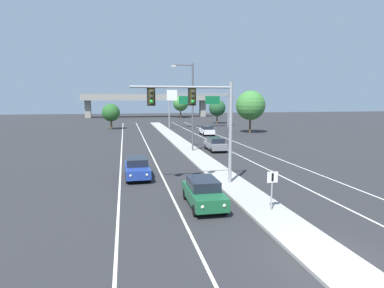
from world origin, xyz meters
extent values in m
plane|color=#28282B|center=(0.00, 0.00, 0.00)|extent=(260.00, 260.00, 0.00)
cube|color=#9E9B93|center=(0.00, 18.00, 0.07)|extent=(2.40, 110.00, 0.15)
cube|color=silver|center=(-4.70, 25.00, 0.00)|extent=(0.14, 100.00, 0.01)
cube|color=silver|center=(4.70, 25.00, 0.00)|extent=(0.14, 100.00, 0.01)
cube|color=silver|center=(-8.00, 25.00, 0.00)|extent=(0.14, 100.00, 0.01)
cube|color=silver|center=(8.00, 25.00, 0.00)|extent=(0.14, 100.00, 0.01)
cylinder|color=gray|center=(-0.16, 11.52, 3.75)|extent=(0.24, 0.24, 7.20)
cylinder|color=gray|center=(-3.65, 11.52, 6.95)|extent=(6.98, 0.16, 0.16)
cube|color=black|center=(-2.95, 11.56, 6.30)|extent=(0.56, 0.06, 1.20)
cube|color=#38330F|center=(-2.95, 11.52, 6.30)|extent=(0.32, 0.32, 1.00)
sphere|color=#282828|center=(-2.95, 11.35, 6.62)|extent=(0.22, 0.22, 0.22)
sphere|color=#282828|center=(-2.95, 11.35, 6.30)|extent=(0.22, 0.22, 0.22)
sphere|color=green|center=(-2.95, 11.35, 5.98)|extent=(0.22, 0.22, 0.22)
cube|color=black|center=(-5.75, 11.56, 6.30)|extent=(0.56, 0.06, 1.20)
cube|color=#38330F|center=(-5.75, 11.52, 6.30)|extent=(0.32, 0.32, 1.00)
sphere|color=#282828|center=(-5.75, 11.35, 6.62)|extent=(0.22, 0.22, 0.22)
sphere|color=#282828|center=(-5.75, 11.35, 6.30)|extent=(0.22, 0.22, 0.22)
sphere|color=green|center=(-5.75, 11.35, 5.98)|extent=(0.22, 0.22, 0.22)
cube|color=white|center=(-4.35, 11.50, 6.40)|extent=(0.70, 0.04, 0.70)
cylinder|color=gray|center=(0.16, 5.34, 1.25)|extent=(0.08, 0.08, 2.20)
cube|color=white|center=(0.16, 5.31, 2.00)|extent=(0.60, 0.03, 0.60)
cube|color=black|center=(0.16, 5.29, 2.00)|extent=(0.12, 0.01, 0.44)
cylinder|color=#4C4C51|center=(0.21, 26.48, 5.15)|extent=(0.20, 0.20, 10.00)
cylinder|color=#4C4C51|center=(-0.89, 26.48, 9.95)|extent=(2.20, 0.12, 0.12)
cube|color=#B7B7B2|center=(-1.99, 26.48, 9.80)|extent=(0.56, 0.28, 0.20)
cube|color=#195633|center=(-3.18, 7.16, 0.67)|extent=(1.84, 4.41, 0.70)
cube|color=black|center=(-3.18, 7.38, 1.30)|extent=(1.60, 2.39, 0.56)
sphere|color=#EAE5C6|center=(-2.62, 4.98, 0.72)|extent=(0.18, 0.18, 0.18)
sphere|color=#EAE5C6|center=(-3.77, 4.99, 0.72)|extent=(0.18, 0.18, 0.18)
cylinder|color=black|center=(-2.39, 5.66, 0.32)|extent=(0.23, 0.64, 0.64)
cylinder|color=black|center=(-3.99, 5.67, 0.32)|extent=(0.23, 0.64, 0.64)
cylinder|color=black|center=(-2.37, 8.66, 0.32)|extent=(0.23, 0.64, 0.64)
cylinder|color=black|center=(-3.97, 8.67, 0.32)|extent=(0.23, 0.64, 0.64)
cube|color=navy|center=(-6.67, 14.80, 0.67)|extent=(1.88, 4.43, 0.70)
cube|color=black|center=(-6.68, 15.02, 1.30)|extent=(1.63, 2.40, 0.56)
sphere|color=#EAE5C6|center=(-6.06, 12.63, 0.72)|extent=(0.18, 0.18, 0.18)
sphere|color=#EAE5C6|center=(-7.21, 12.61, 0.72)|extent=(0.18, 0.18, 0.18)
cylinder|color=black|center=(-5.85, 13.31, 0.32)|extent=(0.23, 0.64, 0.64)
cylinder|color=black|center=(-7.45, 13.28, 0.32)|extent=(0.23, 0.64, 0.64)
cylinder|color=black|center=(-5.90, 16.31, 0.32)|extent=(0.23, 0.64, 0.64)
cylinder|color=black|center=(-7.50, 16.28, 0.32)|extent=(0.23, 0.64, 0.64)
cube|color=slate|center=(2.98, 26.59, 0.67)|extent=(1.85, 4.42, 0.70)
cube|color=black|center=(2.98, 26.37, 1.30)|extent=(1.61, 2.39, 0.56)
sphere|color=#EAE5C6|center=(2.43, 28.77, 0.72)|extent=(0.18, 0.18, 0.18)
sphere|color=#EAE5C6|center=(3.58, 28.76, 0.72)|extent=(0.18, 0.18, 0.18)
cylinder|color=black|center=(2.20, 28.09, 0.32)|extent=(0.23, 0.64, 0.64)
cylinder|color=black|center=(3.80, 28.08, 0.32)|extent=(0.23, 0.64, 0.64)
cylinder|color=black|center=(2.17, 25.09, 0.32)|extent=(0.23, 0.64, 0.64)
cylinder|color=black|center=(3.77, 25.08, 0.32)|extent=(0.23, 0.64, 0.64)
cube|color=silver|center=(6.18, 43.23, 0.67)|extent=(1.87, 4.43, 0.70)
cube|color=black|center=(6.18, 43.01, 1.30)|extent=(1.62, 2.40, 0.56)
sphere|color=#EAE5C6|center=(5.64, 45.42, 0.72)|extent=(0.18, 0.18, 0.18)
sphere|color=#EAE5C6|center=(6.79, 45.40, 0.72)|extent=(0.18, 0.18, 0.18)
cylinder|color=black|center=(5.41, 44.74, 0.32)|extent=(0.23, 0.64, 0.64)
cylinder|color=black|center=(7.01, 44.72, 0.32)|extent=(0.23, 0.64, 0.64)
cylinder|color=black|center=(5.36, 41.74, 0.32)|extent=(0.23, 0.64, 0.64)
cylinder|color=black|center=(6.96, 41.72, 0.32)|extent=(0.23, 0.64, 0.64)
cylinder|color=gray|center=(1.70, 57.77, 3.75)|extent=(0.28, 0.28, 7.50)
cylinder|color=gray|center=(14.70, 57.77, 3.75)|extent=(0.28, 0.28, 7.50)
cube|color=gray|center=(8.20, 57.77, 7.10)|extent=(13.00, 0.36, 0.70)
cube|color=#0F6033|center=(5.34, 57.57, 5.90)|extent=(3.20, 0.08, 1.70)
cube|color=#0F6033|center=(11.06, 57.57, 5.90)|extent=(3.20, 0.08, 1.70)
cube|color=gray|center=(0.00, 100.52, 6.20)|extent=(42.40, 6.40, 1.10)
cube|color=gray|center=(0.00, 97.52, 7.20)|extent=(42.40, 0.36, 0.90)
cube|color=gray|center=(-19.20, 100.52, 2.83)|extent=(1.80, 2.40, 5.65)
cube|color=gray|center=(19.20, 100.52, 2.83)|extent=(1.80, 2.40, 5.65)
cylinder|color=#4C3823|center=(15.14, 68.03, 1.12)|extent=(0.36, 0.36, 2.25)
sphere|color=#1E4C28|center=(15.14, 68.03, 3.89)|extent=(4.11, 4.11, 4.11)
cylinder|color=#4C3823|center=(10.43, 94.58, 1.34)|extent=(0.36, 0.36, 2.69)
sphere|color=#387533|center=(10.43, 94.58, 4.65)|extent=(4.91, 4.91, 4.91)
cylinder|color=#4C3823|center=(-10.23, 57.63, 0.98)|extent=(0.36, 0.36, 1.96)
sphere|color=#235623|center=(-10.23, 57.63, 3.39)|extent=(3.58, 3.58, 3.58)
cylinder|color=#4C3823|center=(14.75, 45.06, 1.44)|extent=(0.36, 0.36, 2.89)
sphere|color=#387533|center=(14.75, 45.06, 5.00)|extent=(5.28, 5.28, 5.28)
camera|label=1|loc=(-7.51, -10.45, 6.16)|focal=30.41mm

